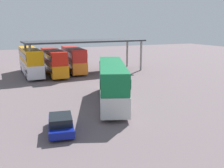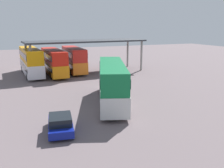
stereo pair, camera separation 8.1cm
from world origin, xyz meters
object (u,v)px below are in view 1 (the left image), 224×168
Objects in this scene: double_decker_main at (112,82)px; double_decker_far_right at (73,59)px; double_decker_near_canopy at (30,61)px; double_decker_mid_row at (53,61)px; parked_hatchback at (61,124)px.

double_decker_far_right is at bearing 17.91° from double_decker_main.
double_decker_near_canopy reaches higher than double_decker_mid_row.
double_decker_far_right is (3.65, 1.45, 0.04)m from double_decker_mid_row.
double_decker_mid_row is (3.43, -1.39, -0.11)m from double_decker_near_canopy.
double_decker_far_right is (7.08, 0.07, -0.07)m from double_decker_near_canopy.
parked_hatchback is 24.90m from double_decker_far_right.
double_decker_far_right is (0.82, 18.72, 0.04)m from double_decker_main.
double_decker_near_canopy is 7.08m from double_decker_far_right.
double_decker_near_canopy is at bearing 67.01° from double_decker_mid_row.
double_decker_main is 1.13× the size of double_decker_far_right.
double_decker_main is at bearing 179.79° from double_decker_far_right.
double_decker_main is at bearing -163.56° from double_decker_near_canopy.
double_decker_far_right is (7.18, 23.79, 1.62)m from parked_hatchback.
double_decker_mid_row is at bearing -114.14° from double_decker_near_canopy.
double_decker_near_canopy is at bearing 9.18° from parked_hatchback.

